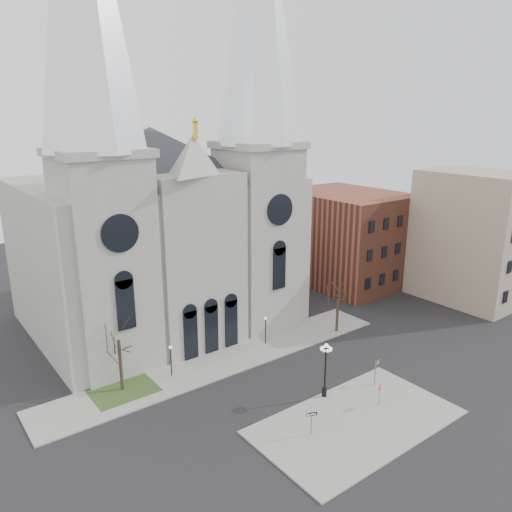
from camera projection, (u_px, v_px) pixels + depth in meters
ground at (292, 408)px, 44.91m from camera, size 160.00×160.00×0.00m
sidewalk_near at (356, 422)px, 42.79m from camera, size 18.00×10.00×0.14m
sidewalk_far at (224, 361)px, 53.32m from camera, size 40.00×6.00×0.14m
grass_patch at (123, 390)px, 47.71m from camera, size 6.00×5.00×0.18m
cathedral at (164, 177)px, 57.30m from camera, size 33.00×26.66×54.00m
bg_building_brick at (346, 237)px, 77.20m from camera, size 14.00×18.00×14.00m
bg_building_tan at (472, 237)px, 69.02m from camera, size 10.00×14.00×18.00m
tree_left at (118, 337)px, 46.18m from camera, size 3.20×3.20×7.50m
tree_right at (338, 297)px, 59.25m from camera, size 3.20×3.20×6.00m
ped_lamp_left at (171, 356)px, 49.60m from camera, size 0.32×0.32×3.26m
ped_lamp_right at (266, 326)px, 56.55m from camera, size 0.32×0.32×3.26m
stop_sign at (380, 389)px, 44.66m from camera, size 0.81×0.09×2.25m
globe_lamp at (326, 363)px, 45.61m from camera, size 1.44×1.44×5.38m
one_way_sign at (312, 419)px, 40.66m from camera, size 0.89×0.38×2.14m
street_name_sign at (376, 370)px, 48.22m from camera, size 0.78×0.29×2.53m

